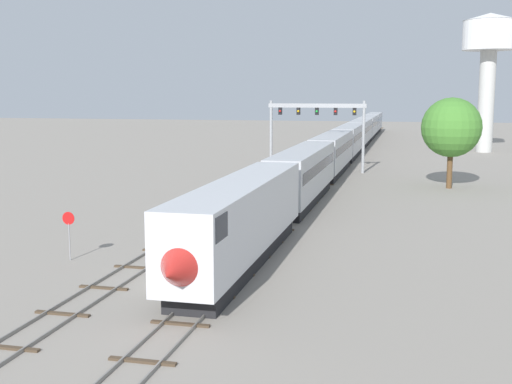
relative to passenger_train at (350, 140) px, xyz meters
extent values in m
plane|color=gray|center=(-2.00, -69.63, -2.61)|extent=(400.00, 400.00, 0.00)
cube|color=slate|center=(-0.72, -9.63, -2.53)|extent=(0.07, 200.00, 0.16)
cube|color=slate|center=(0.72, -9.63, -2.53)|extent=(0.07, 200.00, 0.16)
cube|color=#473828|center=(0.00, -79.63, -2.56)|extent=(2.60, 0.24, 0.10)
cube|color=#473828|center=(0.00, -75.63, -2.56)|extent=(2.60, 0.24, 0.10)
cube|color=#473828|center=(0.00, -71.63, -2.56)|extent=(2.60, 0.24, 0.10)
cube|color=#473828|center=(0.00, -67.63, -2.56)|extent=(2.60, 0.24, 0.10)
cube|color=#473828|center=(0.00, -63.63, -2.56)|extent=(2.60, 0.24, 0.10)
cube|color=#473828|center=(0.00, -59.63, -2.56)|extent=(2.60, 0.24, 0.10)
cube|color=#473828|center=(0.00, -55.63, -2.56)|extent=(2.60, 0.24, 0.10)
cube|color=#473828|center=(0.00, -51.63, -2.56)|extent=(2.60, 0.24, 0.10)
cube|color=#473828|center=(0.00, -47.63, -2.56)|extent=(2.60, 0.24, 0.10)
cube|color=#473828|center=(0.00, -43.63, -2.56)|extent=(2.60, 0.24, 0.10)
cube|color=#473828|center=(0.00, -39.63, -2.56)|extent=(2.60, 0.24, 0.10)
cube|color=#473828|center=(0.00, -35.63, -2.56)|extent=(2.60, 0.24, 0.10)
cube|color=#473828|center=(0.00, -31.63, -2.56)|extent=(2.60, 0.24, 0.10)
cube|color=#473828|center=(0.00, -27.63, -2.56)|extent=(2.60, 0.24, 0.10)
cube|color=#473828|center=(0.00, -23.63, -2.56)|extent=(2.60, 0.24, 0.10)
cube|color=#473828|center=(0.00, -19.63, -2.56)|extent=(2.60, 0.24, 0.10)
cube|color=#473828|center=(0.00, -15.63, -2.56)|extent=(2.60, 0.24, 0.10)
cube|color=#473828|center=(0.00, -11.63, -2.56)|extent=(2.60, 0.24, 0.10)
cube|color=#473828|center=(0.00, -7.63, -2.56)|extent=(2.60, 0.24, 0.10)
cube|color=#473828|center=(0.00, -3.63, -2.56)|extent=(2.60, 0.24, 0.10)
cube|color=#473828|center=(0.00, 0.37, -2.56)|extent=(2.60, 0.24, 0.10)
cube|color=#473828|center=(0.00, 4.37, -2.56)|extent=(2.60, 0.24, 0.10)
cube|color=#473828|center=(0.00, 8.37, -2.56)|extent=(2.60, 0.24, 0.10)
cube|color=#473828|center=(0.00, 12.37, -2.56)|extent=(2.60, 0.24, 0.10)
cube|color=#473828|center=(0.00, 16.37, -2.56)|extent=(2.60, 0.24, 0.10)
cube|color=#473828|center=(0.00, 20.37, -2.56)|extent=(2.60, 0.24, 0.10)
cube|color=#473828|center=(0.00, 24.37, -2.56)|extent=(2.60, 0.24, 0.10)
cube|color=#473828|center=(0.00, 28.37, -2.56)|extent=(2.60, 0.24, 0.10)
cube|color=#473828|center=(0.00, 32.37, -2.56)|extent=(2.60, 0.24, 0.10)
cube|color=#473828|center=(0.00, 36.37, -2.56)|extent=(2.60, 0.24, 0.10)
cube|color=#473828|center=(0.00, 40.37, -2.56)|extent=(2.60, 0.24, 0.10)
cube|color=#473828|center=(0.00, 44.37, -2.56)|extent=(2.60, 0.24, 0.10)
cube|color=#473828|center=(0.00, 48.37, -2.56)|extent=(2.60, 0.24, 0.10)
cube|color=#473828|center=(0.00, 52.37, -2.56)|extent=(2.60, 0.24, 0.10)
cube|color=#473828|center=(0.00, 56.37, -2.56)|extent=(2.60, 0.24, 0.10)
cube|color=#473828|center=(0.00, 60.37, -2.56)|extent=(2.60, 0.24, 0.10)
cube|color=#473828|center=(0.00, 64.37, -2.56)|extent=(2.60, 0.24, 0.10)
cube|color=#473828|center=(0.00, 68.37, -2.56)|extent=(2.60, 0.24, 0.10)
cube|color=#473828|center=(0.00, 72.37, -2.56)|extent=(2.60, 0.24, 0.10)
cube|color=#473828|center=(0.00, 76.37, -2.56)|extent=(2.60, 0.24, 0.10)
cube|color=#473828|center=(0.00, 80.37, -2.56)|extent=(2.60, 0.24, 0.10)
cube|color=#473828|center=(0.00, 84.37, -2.56)|extent=(2.60, 0.24, 0.10)
cube|color=#473828|center=(0.00, 88.37, -2.56)|extent=(2.60, 0.24, 0.10)
cube|color=slate|center=(-6.22, -29.63, -2.53)|extent=(0.07, 160.00, 0.16)
cube|color=slate|center=(-4.78, -29.63, -2.53)|extent=(0.07, 160.00, 0.16)
cube|color=#473828|center=(-5.50, -79.63, -2.56)|extent=(2.60, 0.24, 0.10)
cube|color=#473828|center=(-5.50, -75.63, -2.56)|extent=(2.60, 0.24, 0.10)
cube|color=#473828|center=(-5.50, -71.63, -2.56)|extent=(2.60, 0.24, 0.10)
cube|color=#473828|center=(-5.50, -67.63, -2.56)|extent=(2.60, 0.24, 0.10)
cube|color=#473828|center=(-5.50, -63.63, -2.56)|extent=(2.60, 0.24, 0.10)
cube|color=#473828|center=(-5.50, -59.63, -2.56)|extent=(2.60, 0.24, 0.10)
cube|color=#473828|center=(-5.50, -55.63, -2.56)|extent=(2.60, 0.24, 0.10)
cube|color=#473828|center=(-5.50, -51.63, -2.56)|extent=(2.60, 0.24, 0.10)
cube|color=#473828|center=(-5.50, -47.63, -2.56)|extent=(2.60, 0.24, 0.10)
cube|color=#473828|center=(-5.50, -43.63, -2.56)|extent=(2.60, 0.24, 0.10)
cube|color=#473828|center=(-5.50, -39.63, -2.56)|extent=(2.60, 0.24, 0.10)
cube|color=#473828|center=(-5.50, -35.63, -2.56)|extent=(2.60, 0.24, 0.10)
cube|color=#473828|center=(-5.50, -31.63, -2.56)|extent=(2.60, 0.24, 0.10)
cube|color=#473828|center=(-5.50, -27.63, -2.56)|extent=(2.60, 0.24, 0.10)
cube|color=#473828|center=(-5.50, -23.63, -2.56)|extent=(2.60, 0.24, 0.10)
cube|color=#473828|center=(-5.50, -19.63, -2.56)|extent=(2.60, 0.24, 0.10)
cube|color=#473828|center=(-5.50, -15.63, -2.56)|extent=(2.60, 0.24, 0.10)
cube|color=#473828|center=(-5.50, -11.63, -2.56)|extent=(2.60, 0.24, 0.10)
cube|color=#473828|center=(-5.50, -7.63, -2.56)|extent=(2.60, 0.24, 0.10)
cube|color=#473828|center=(-5.50, -3.63, -2.56)|extent=(2.60, 0.24, 0.10)
cube|color=#473828|center=(-5.50, 0.37, -2.56)|extent=(2.60, 0.24, 0.10)
cube|color=#473828|center=(-5.50, 4.37, -2.56)|extent=(2.60, 0.24, 0.10)
cube|color=#473828|center=(-5.50, 8.37, -2.56)|extent=(2.60, 0.24, 0.10)
cube|color=#473828|center=(-5.50, 12.37, -2.56)|extent=(2.60, 0.24, 0.10)
cube|color=#473828|center=(-5.50, 16.37, -2.56)|extent=(2.60, 0.24, 0.10)
cube|color=#473828|center=(-5.50, 20.37, -2.56)|extent=(2.60, 0.24, 0.10)
cube|color=#473828|center=(-5.50, 24.37, -2.56)|extent=(2.60, 0.24, 0.10)
cube|color=#473828|center=(-5.50, 28.37, -2.56)|extent=(2.60, 0.24, 0.10)
cube|color=#473828|center=(-5.50, 32.37, -2.56)|extent=(2.60, 0.24, 0.10)
cube|color=#473828|center=(-5.50, 36.37, -2.56)|extent=(2.60, 0.24, 0.10)
cube|color=#473828|center=(-5.50, 40.37, -2.56)|extent=(2.60, 0.24, 0.10)
cube|color=#473828|center=(-5.50, 44.37, -2.56)|extent=(2.60, 0.24, 0.10)
cube|color=#473828|center=(-5.50, 48.37, -2.56)|extent=(2.60, 0.24, 0.10)
cube|color=silver|center=(0.00, -65.34, 0.29)|extent=(3.00, 20.59, 3.80)
cone|color=#B2231E|center=(0.00, -75.83, -0.11)|extent=(2.88, 2.60, 2.88)
cube|color=black|center=(0.00, -74.43, 1.43)|extent=(3.04, 1.80, 1.10)
cube|color=black|center=(0.00, -65.34, -2.11)|extent=(2.52, 18.53, 1.00)
cube|color=#B7BABF|center=(0.00, -43.74, 0.29)|extent=(3.00, 20.59, 3.80)
cube|color=black|center=(0.00, -43.74, 0.69)|extent=(3.04, 18.95, 0.90)
cube|color=black|center=(0.00, -43.74, -2.11)|extent=(2.52, 18.53, 1.00)
cube|color=#B7BABF|center=(0.00, -22.15, 0.29)|extent=(3.00, 20.59, 3.80)
cube|color=black|center=(0.00, -22.15, 0.69)|extent=(3.04, 18.95, 0.90)
cube|color=black|center=(0.00, -22.15, -2.11)|extent=(2.52, 18.53, 1.00)
cube|color=#B7BABF|center=(0.00, -0.56, 0.29)|extent=(3.00, 20.59, 3.80)
cube|color=black|center=(0.00, -0.56, 0.69)|extent=(3.04, 18.95, 0.90)
cube|color=black|center=(0.00, -0.56, -2.11)|extent=(2.52, 18.53, 1.00)
cube|color=#B7BABF|center=(0.00, 21.03, 0.29)|extent=(3.00, 20.59, 3.80)
cube|color=black|center=(0.00, 21.03, 0.69)|extent=(3.04, 18.95, 0.90)
cube|color=black|center=(0.00, 21.03, -2.11)|extent=(2.52, 18.53, 1.00)
cube|color=#B7BABF|center=(0.00, 42.63, 0.29)|extent=(3.00, 20.59, 3.80)
cube|color=black|center=(0.00, 42.63, 0.69)|extent=(3.04, 18.95, 0.90)
cube|color=black|center=(0.00, 42.63, -2.11)|extent=(2.52, 18.53, 1.00)
cube|color=#B7BABF|center=(0.00, 64.22, 0.29)|extent=(3.00, 20.59, 3.80)
cube|color=black|center=(0.00, 64.22, 0.69)|extent=(3.04, 18.95, 0.90)
cube|color=black|center=(0.00, 64.22, -2.11)|extent=(2.52, 18.53, 1.00)
cylinder|color=#999BA0|center=(-8.00, -20.11, 1.78)|extent=(0.36, 0.36, 8.78)
cylinder|color=#999BA0|center=(3.50, -20.11, 1.78)|extent=(0.36, 0.36, 8.78)
cube|color=#999BA0|center=(-2.25, -20.11, 5.57)|extent=(12.10, 0.36, 0.50)
cube|color=black|center=(-6.85, -20.06, 4.87)|extent=(0.44, 0.32, 0.90)
sphere|color=red|center=(-6.85, -20.25, 4.87)|extent=(0.28, 0.28, 0.28)
cube|color=black|center=(-4.55, -20.06, 4.87)|extent=(0.44, 0.32, 0.90)
sphere|color=yellow|center=(-4.55, -20.25, 4.87)|extent=(0.28, 0.28, 0.28)
cube|color=black|center=(-2.25, -20.06, 4.87)|extent=(0.44, 0.32, 0.90)
sphere|color=green|center=(-2.25, -20.25, 4.87)|extent=(0.28, 0.28, 0.28)
cube|color=black|center=(0.05, -20.06, 4.87)|extent=(0.44, 0.32, 0.90)
sphere|color=red|center=(0.05, -20.25, 4.87)|extent=(0.28, 0.28, 0.28)
cube|color=black|center=(2.35, -20.06, 4.87)|extent=(0.44, 0.32, 0.90)
sphere|color=yellow|center=(2.35, -20.25, 4.87)|extent=(0.28, 0.28, 0.28)
cylinder|color=beige|center=(20.95, 13.85, 5.70)|extent=(2.60, 2.60, 16.63)
cylinder|color=white|center=(20.95, 13.85, 16.37)|extent=(8.51, 8.51, 4.70)
cone|color=white|center=(20.95, 13.85, 19.32)|extent=(8.68, 8.68, 1.20)
cylinder|color=gray|center=(-10.00, -66.85, -1.51)|extent=(0.08, 0.08, 2.20)
cylinder|color=red|center=(-10.00, -66.87, -0.11)|extent=(0.76, 0.03, 0.76)
cylinder|color=brown|center=(13.12, -31.20, -0.55)|extent=(0.56, 0.56, 4.13)
sphere|color=#427F2D|center=(13.12, -31.20, 3.64)|extent=(6.06, 6.06, 6.06)
camera|label=1|loc=(9.25, -100.61, 7.07)|focal=45.92mm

